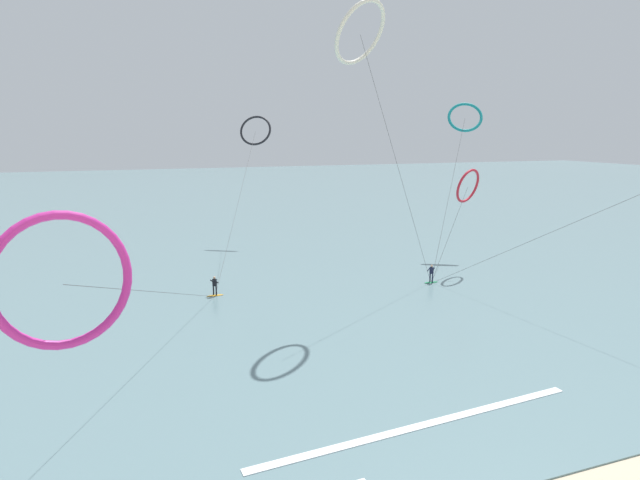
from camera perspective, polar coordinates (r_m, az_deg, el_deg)
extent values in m
cube|color=slate|center=(115.89, -14.57, 4.31)|extent=(400.00, 200.00, 0.08)
ellipsoid|color=#199351|center=(50.16, 11.86, -4.47)|extent=(1.40, 0.40, 0.06)
cylinder|color=#191E38|center=(49.96, 12.00, -4.03)|extent=(0.12, 0.12, 0.80)
cylinder|color=#191E38|center=(50.12, 11.75, -3.97)|extent=(0.12, 0.12, 0.80)
cube|color=#191E38|center=(49.86, 11.91, -3.21)|extent=(0.30, 0.37, 0.62)
sphere|color=tan|center=(49.76, 11.93, -2.74)|extent=(0.22, 0.22, 0.22)
cylinder|color=#191E38|center=(49.82, 12.04, -3.17)|extent=(0.50, 0.26, 0.39)
cylinder|color=#191E38|center=(50.08, 11.64, -3.08)|extent=(0.50, 0.26, 0.39)
ellipsoid|color=orange|center=(46.11, -11.22, -5.86)|extent=(1.40, 0.40, 0.06)
cylinder|color=black|center=(46.06, -11.38, -5.33)|extent=(0.12, 0.12, 0.80)
cylinder|color=black|center=(45.90, -11.10, -5.37)|extent=(0.12, 0.12, 0.80)
cube|color=black|center=(45.79, -11.28, -4.50)|extent=(0.37, 0.37, 0.62)
sphere|color=tan|center=(45.67, -11.30, -3.99)|extent=(0.22, 0.22, 0.22)
cylinder|color=black|center=(46.01, -11.53, -4.36)|extent=(0.41, 0.42, 0.39)
cylinder|color=black|center=(45.76, -11.08, -4.43)|extent=(0.41, 0.42, 0.39)
torus|color=teal|center=(63.73, 15.34, 12.62)|extent=(4.57, 3.94, 3.44)
cylinder|color=#3F3F3F|center=(56.31, 13.78, 4.97)|extent=(10.74, 11.40, 15.27)
torus|color=red|center=(54.06, 15.62, 5.63)|extent=(3.66, 2.40, 3.43)
cylinder|color=#3F3F3F|center=(51.90, 13.80, 0.64)|extent=(5.58, 2.96, 8.46)
torus|color=#CC288E|center=(22.80, -25.94, -3.89)|extent=(5.45, 2.96, 5.40)
cylinder|color=#3F3F3F|center=(34.24, -16.08, -5.48)|extent=(9.00, 21.67, 7.90)
torus|color=black|center=(68.08, -6.95, 11.61)|extent=(4.45, 3.69, 3.74)
cylinder|color=#3F3F3F|center=(56.43, -8.69, 4.45)|extent=(9.18, 22.68, 13.85)
torus|color=silver|center=(41.06, 4.36, 21.36)|extent=(5.67, 4.89, 4.37)
cylinder|color=#3F3F3F|center=(44.38, 8.60, 6.98)|extent=(9.30, 3.96, 20.60)
cylinder|color=#3F3F3F|center=(43.85, 22.13, 0.09)|extent=(6.73, 18.14, 11.33)
cube|color=white|center=(26.94, 10.99, -19.05)|extent=(17.57, 1.73, 0.12)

